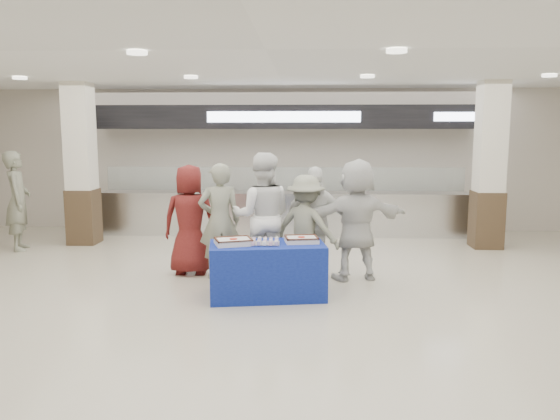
# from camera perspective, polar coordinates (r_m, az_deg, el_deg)

# --- Properties ---
(ground) EXTENTS (14.00, 14.00, 0.00)m
(ground) POSITION_cam_1_polar(r_m,az_deg,el_deg) (6.87, -1.43, -11.01)
(ground) COLOR beige
(ground) RESTS_ON ground
(serving_line) EXTENTS (8.70, 0.85, 2.80)m
(serving_line) POSITION_cam_1_polar(r_m,az_deg,el_deg) (11.92, 0.44, 2.97)
(serving_line) COLOR silver
(serving_line) RESTS_ON ground
(column_left) EXTENTS (0.55, 0.55, 3.20)m
(column_left) POSITION_cam_1_polar(r_m,az_deg,el_deg) (11.59, -20.05, 4.15)
(column_left) COLOR #3A291A
(column_left) RESTS_ON ground
(column_right) EXTENTS (0.55, 0.55, 3.20)m
(column_right) POSITION_cam_1_polar(r_m,az_deg,el_deg) (11.26, 21.02, 3.99)
(column_right) COLOR #3A291A
(column_right) RESTS_ON ground
(display_table) EXTENTS (1.65, 1.00, 0.75)m
(display_table) POSITION_cam_1_polar(r_m,az_deg,el_deg) (7.51, -1.34, -6.32)
(display_table) COLOR navy
(display_table) RESTS_ON ground
(sheet_cake_left) EXTENTS (0.57, 0.50, 0.10)m
(sheet_cake_left) POSITION_cam_1_polar(r_m,az_deg,el_deg) (7.37, -4.89, -3.25)
(sheet_cake_left) COLOR silver
(sheet_cake_left) RESTS_ON display_table
(sheet_cake_right) EXTENTS (0.49, 0.41, 0.09)m
(sheet_cake_right) POSITION_cam_1_polar(r_m,az_deg,el_deg) (7.50, 2.26, -3.04)
(sheet_cake_right) COLOR silver
(sheet_cake_right) RESTS_ON display_table
(cupcake_tray) EXTENTS (0.40, 0.31, 0.06)m
(cupcake_tray) POSITION_cam_1_polar(r_m,az_deg,el_deg) (7.39, -1.58, -3.33)
(cupcake_tray) COLOR #AFAFB4
(cupcake_tray) RESTS_ON display_table
(civilian_maroon) EXTENTS (0.86, 0.56, 1.75)m
(civilian_maroon) POSITION_cam_1_polar(r_m,az_deg,el_deg) (8.73, -9.38, -1.02)
(civilian_maroon) COLOR maroon
(civilian_maroon) RESTS_ON ground
(soldier_a) EXTENTS (0.74, 0.58, 1.78)m
(soldier_a) POSITION_cam_1_polar(r_m,az_deg,el_deg) (8.44, -6.32, -1.15)
(soldier_a) COLOR slate
(soldier_a) RESTS_ON ground
(chef_tall) EXTENTS (0.96, 0.75, 1.94)m
(chef_tall) POSITION_cam_1_polar(r_m,az_deg,el_deg) (8.34, -1.87, -0.66)
(chef_tall) COLOR white
(chef_tall) RESTS_ON ground
(chef_short) EXTENTS (1.06, 0.57, 1.72)m
(chef_short) POSITION_cam_1_polar(r_m,az_deg,el_deg) (8.46, 3.76, -1.29)
(chef_short) COLOR white
(chef_short) RESTS_ON ground
(soldier_b) EXTENTS (1.19, 0.96, 1.61)m
(soldier_b) POSITION_cam_1_polar(r_m,az_deg,el_deg) (8.31, 2.71, -1.87)
(soldier_b) COLOR slate
(soldier_b) RESTS_ON ground
(civilian_white) EXTENTS (1.81, 0.96, 1.86)m
(civilian_white) POSITION_cam_1_polar(r_m,az_deg,el_deg) (8.37, 7.95, -1.00)
(civilian_white) COLOR silver
(civilian_white) RESTS_ON ground
(soldier_bg) EXTENTS (0.66, 0.80, 1.89)m
(soldier_bg) POSITION_cam_1_polar(r_m,az_deg,el_deg) (11.49, -25.70, 0.87)
(soldier_bg) COLOR slate
(soldier_bg) RESTS_ON ground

